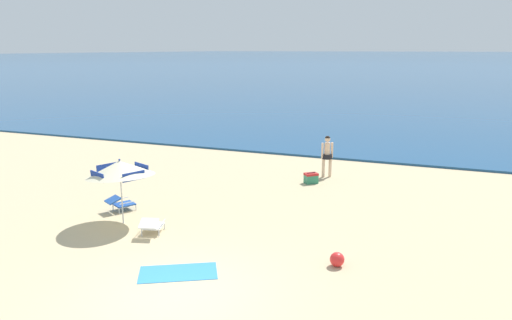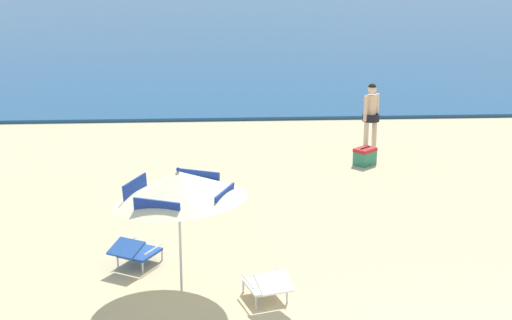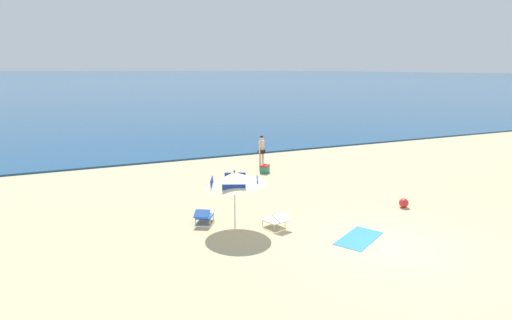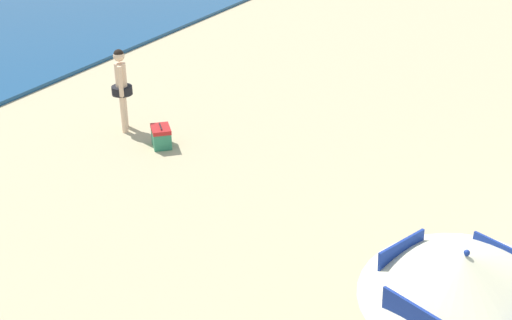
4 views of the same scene
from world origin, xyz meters
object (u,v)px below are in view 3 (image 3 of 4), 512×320
Objects in this scene: lounge_chair_beside_umbrella at (277,220)px; cooler_box at (265,169)px; beach_umbrella_striped_main at (235,179)px; person_standing_near_shore at (262,149)px; beach_towel at (359,238)px; beach_ball at (404,203)px; lounge_chair_under_umbrella at (204,215)px.

lounge_chair_beside_umbrella reaches higher than cooler_box.
beach_umbrella_striped_main reaches higher than person_standing_near_shore.
beach_towel is (3.22, -2.27, -1.68)m from beach_umbrella_striped_main.
lounge_chair_beside_umbrella reaches higher than beach_towel.
beach_ball is at bearing 27.03° from beach_towel.
lounge_chair_under_umbrella is 1.68× the size of cooler_box.
beach_umbrella_striped_main reaches higher than cooler_box.
person_standing_near_shore is (4.38, 7.52, -0.71)m from beach_umbrella_striped_main.
beach_umbrella_striped_main is 1.56× the size of beach_towel.
beach_towel is at bearing -152.97° from beach_ball.
lounge_chair_under_umbrella is 5.13m from beach_towel.
lounge_chair_under_umbrella reaches higher than beach_ball.
beach_umbrella_striped_main is at bearing -120.21° from person_standing_near_shore.
lounge_chair_beside_umbrella is 8.56m from person_standing_near_shore.
beach_ball is (6.59, -0.55, -1.51)m from beach_umbrella_striped_main.
person_standing_near_shore is at bearing 105.31° from beach_ball.
lounge_chair_beside_umbrella reaches higher than beach_ball.
lounge_chair_beside_umbrella is at bearing 136.40° from beach_towel.
cooler_box reaches higher than beach_towel.
beach_ball is at bearing -74.69° from person_standing_near_shore.
person_standing_near_shore is at bearing 83.27° from beach_towel.
beach_ball is (7.37, -1.48, -0.10)m from lounge_chair_under_umbrella.
beach_umbrella_striped_main is at bearing 175.19° from beach_ball.
beach_towel is (-0.82, -8.66, -0.20)m from cooler_box.
lounge_chair_under_umbrella is at bearing 130.40° from beach_umbrella_striped_main.
beach_towel is at bearing -95.40° from cooler_box.
lounge_chair_under_umbrella reaches higher than cooler_box.
person_standing_near_shore is at bearing 68.83° from lounge_chair_beside_umbrella.
lounge_chair_beside_umbrella is 1.64× the size of cooler_box.
beach_umbrella_striped_main is 1.65× the size of person_standing_near_shore.
lounge_chair_under_umbrella is at bearing 146.83° from lounge_chair_beside_umbrella.
lounge_chair_beside_umbrella is 2.80× the size of beach_ball.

